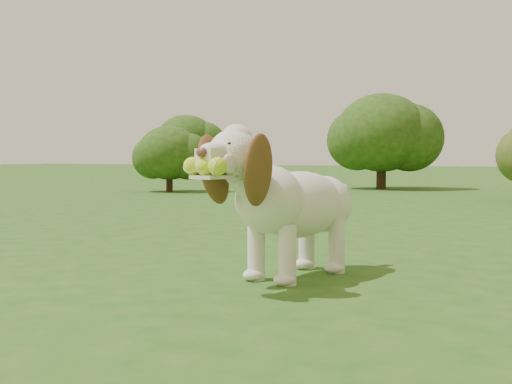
% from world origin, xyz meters
% --- Properties ---
extents(ground, '(80.00, 80.00, 0.00)m').
position_xyz_m(ground, '(0.00, 0.00, 0.00)').
color(ground, '#204F16').
rests_on(ground, ground).
extents(dog, '(0.62, 1.25, 0.82)m').
position_xyz_m(dog, '(0.47, -0.31, 0.43)').
color(dog, white).
rests_on(dog, ground).
extents(shrub_a, '(1.18, 1.18, 1.23)m').
position_xyz_m(shrub_a, '(-4.88, 6.55, 0.72)').
color(shrub_a, '#382314').
rests_on(shrub_a, ground).
extents(shrub_b, '(1.86, 1.86, 1.93)m').
position_xyz_m(shrub_b, '(-1.61, 9.30, 1.13)').
color(shrub_b, '#382314').
rests_on(shrub_b, ground).
extents(shrub_g, '(1.87, 1.87, 1.93)m').
position_xyz_m(shrub_g, '(-8.83, 13.36, 1.14)').
color(shrub_g, '#382314').
rests_on(shrub_g, ground).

